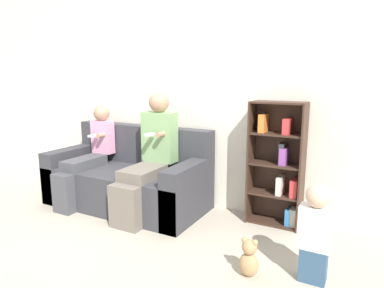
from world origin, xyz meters
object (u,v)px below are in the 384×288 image
(child_seated, at_px, (87,155))
(bookshelf, at_px, (279,165))
(adult_seated, at_px, (149,154))
(couch, at_px, (128,180))
(toddler_standing, at_px, (316,232))
(teddy_bear, at_px, (249,259))

(child_seated, distance_m, bookshelf, 2.13)
(adult_seated, xyz_separation_m, child_seated, (-0.84, -0.04, -0.10))
(couch, distance_m, bookshelf, 1.68)
(child_seated, bearing_deg, toddler_standing, -9.12)
(child_seated, height_order, toddler_standing, child_seated)
(bookshelf, bearing_deg, couch, -169.01)
(child_seated, relative_size, teddy_bear, 3.74)
(adult_seated, relative_size, child_seated, 1.16)
(couch, bearing_deg, adult_seated, -14.68)
(couch, height_order, toddler_standing, couch)
(couch, distance_m, toddler_standing, 2.18)
(adult_seated, distance_m, toddler_standing, 1.82)
(adult_seated, relative_size, toddler_standing, 1.78)
(couch, xyz_separation_m, bookshelf, (1.62, 0.31, 0.30))
(adult_seated, bearing_deg, couch, 165.32)
(child_seated, height_order, bookshelf, bookshelf)
(couch, height_order, adult_seated, adult_seated)
(adult_seated, bearing_deg, teddy_bear, -25.29)
(child_seated, relative_size, toddler_standing, 1.54)
(adult_seated, xyz_separation_m, teddy_bear, (1.32, -0.62, -0.52))
(couch, height_order, bookshelf, bookshelf)
(adult_seated, distance_m, bookshelf, 1.32)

